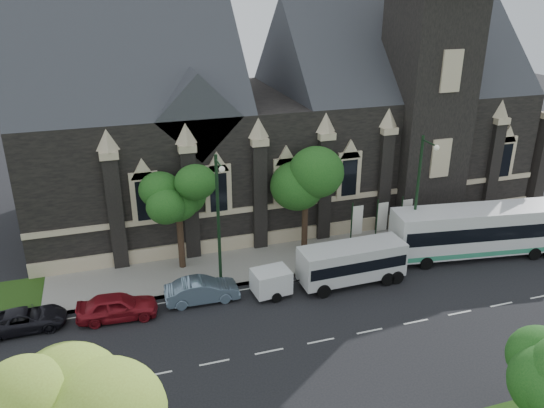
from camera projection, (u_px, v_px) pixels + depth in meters
name	position (u px, v px, depth m)	size (l,w,h in m)	color
ground	(321.00, 341.00, 29.81)	(160.00, 160.00, 0.00)	black
sidewalk	(270.00, 261.00, 38.14)	(80.00, 5.00, 0.15)	gray
museum	(295.00, 115.00, 44.64)	(40.00, 17.70, 29.90)	black
tree_walk_right	(308.00, 175.00, 37.91)	(4.08, 4.08, 7.80)	black
tree_walk_left	(180.00, 190.00, 35.41)	(3.91, 3.91, 7.64)	black
street_lamp_near	(419.00, 191.00, 36.89)	(0.36, 1.88, 9.00)	black
street_lamp_mid	(219.00, 216.00, 32.97)	(0.36, 1.88, 9.00)	black
banner_flag_left	(355.00, 223.00, 38.58)	(0.90, 0.10, 4.00)	black
banner_flag_center	(380.00, 220.00, 39.14)	(0.90, 0.10, 4.00)	black
banner_flag_right	(404.00, 216.00, 39.70)	(0.90, 0.10, 4.00)	black
tour_coach	(479.00, 230.00, 38.39)	(12.84, 4.36, 3.67)	silver
shuttle_bus	(352.00, 261.00, 35.02)	(7.04, 2.61, 2.70)	silver
box_trailer	(271.00, 281.00, 33.78)	(3.38, 1.99, 1.77)	silver
sedan	(202.00, 290.00, 33.29)	(1.59, 4.56, 1.50)	slate
car_far_red	(117.00, 306.00, 31.57)	(1.86, 4.63, 1.58)	maroon
car_far_black	(26.00, 319.00, 30.66)	(2.06, 4.46, 1.24)	black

